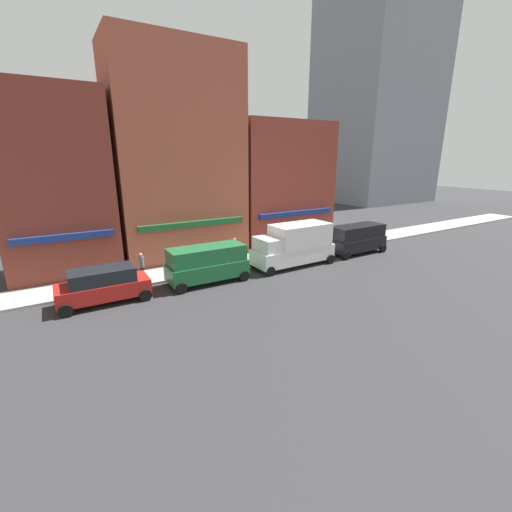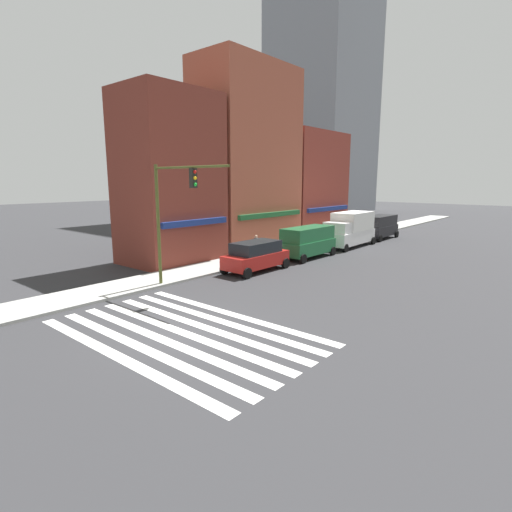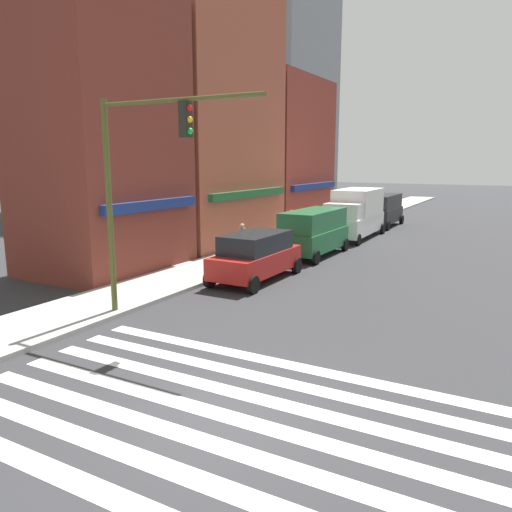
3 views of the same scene
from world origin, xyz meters
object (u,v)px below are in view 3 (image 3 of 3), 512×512
object	(u,v)px
box_truck_white	(355,213)
pedestrian_grey_coat	(242,241)
traffic_signal	(139,170)
pedestrian_green_top	(291,224)
suv_red	(256,255)
van_green	(313,231)
van_black	(382,209)

from	to	relation	value
box_truck_white	pedestrian_grey_coat	world-z (taller)	box_truck_white
traffic_signal	pedestrian_green_top	distance (m)	16.28
suv_red	van_green	distance (m)	6.09
traffic_signal	pedestrian_green_top	xyz separation A→B (m)	(15.73, 2.38, -3.48)
van_green	pedestrian_green_top	bearing A→B (deg)	40.23
traffic_signal	pedestrian_grey_coat	xyz separation A→B (m)	(8.77, 1.70, -3.48)
van_black	traffic_signal	bearing A→B (deg)	178.29
traffic_signal	box_truck_white	world-z (taller)	traffic_signal
pedestrian_green_top	pedestrian_grey_coat	size ratio (longest dim) A/B	1.00
suv_red	van_black	size ratio (longest dim) A/B	0.94
pedestrian_green_top	suv_red	bearing A→B (deg)	-155.64
suv_red	van_green	bearing A→B (deg)	0.41
pedestrian_grey_coat	box_truck_white	bearing A→B (deg)	125.61
pedestrian_grey_coat	pedestrian_green_top	bearing A→B (deg)	142.95
traffic_signal	pedestrian_green_top	size ratio (longest dim) A/B	3.74
traffic_signal	box_truck_white	size ratio (longest dim) A/B	1.06
pedestrian_grey_coat	van_green	bearing A→B (deg)	106.08
suv_red	pedestrian_grey_coat	distance (m)	3.33
traffic_signal	van_green	distance (m)	12.74
van_green	van_black	size ratio (longest dim) A/B	1.00
traffic_signal	pedestrian_green_top	world-z (taller)	traffic_signal
suv_red	pedestrian_grey_coat	size ratio (longest dim) A/B	2.66
van_black	pedestrian_green_top	bearing A→B (deg)	163.21
suv_red	van_black	xyz separation A→B (m)	(19.32, -0.00, 0.25)
box_truck_white	van_black	xyz separation A→B (m)	(6.43, -0.00, -0.30)
van_green	van_black	world-z (taller)	same
traffic_signal	suv_red	bearing A→B (deg)	-4.10
suv_red	van_black	distance (m)	19.32
box_truck_white	pedestrian_grey_coat	size ratio (longest dim) A/B	3.53
traffic_signal	suv_red	distance (m)	7.17
van_green	van_black	xyz separation A→B (m)	(13.24, 0.00, 0.00)
traffic_signal	van_black	world-z (taller)	traffic_signal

